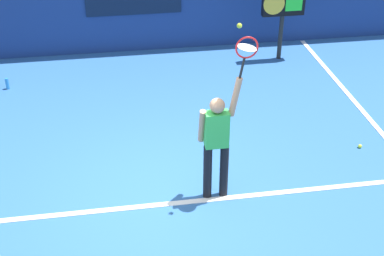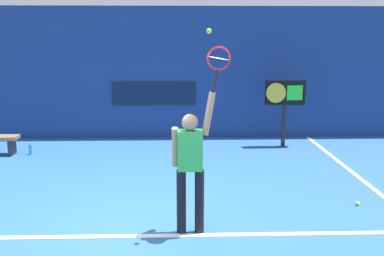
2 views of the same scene
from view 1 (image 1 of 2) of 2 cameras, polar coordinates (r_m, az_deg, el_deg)
name	(u,v)px [view 1 (image 1 of 2)]	position (r m, az deg, el deg)	size (l,w,h in m)	color
ground_plane	(161,193)	(8.40, -3.25, -6.91)	(18.00, 18.00, 0.00)	#2D609E
sponsor_banner_center	(134,2)	(12.75, -6.19, 13.12)	(2.20, 0.03, 0.60)	#0C1933
court_baseline	(163,204)	(8.18, -3.03, -8.08)	(10.00, 0.10, 0.01)	white
court_sideline	(361,109)	(11.07, 17.44, 1.93)	(0.10, 7.00, 0.01)	white
tennis_player	(217,140)	(7.77, 2.62, -1.27)	(0.59, 0.31, 1.99)	black
tennis_racket	(246,50)	(7.19, 5.77, 8.21)	(0.36, 0.27, 0.62)	black
tennis_ball	(239,26)	(6.94, 5.03, 10.73)	(0.07, 0.07, 0.07)	#CCE033
scoreboard_clock	(283,5)	(12.42, 9.62, 12.69)	(0.96, 0.20, 1.66)	black
water_bottle	(7,84)	(11.92, -18.96, 4.46)	(0.07, 0.07, 0.24)	#338CD8
spare_ball	(360,146)	(9.84, 17.34, -1.84)	(0.07, 0.07, 0.07)	#CCE033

